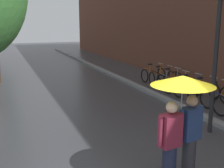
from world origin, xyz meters
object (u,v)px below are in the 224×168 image
object	(u,v)px
parked_bicycle_3	(189,88)
parked_bicycle_4	(177,84)
parked_bicycle_5	(170,80)
parked_bicycle_7	(153,74)
parked_bicycle_2	(203,91)
parked_bicycle_1	(217,96)
couple_under_umbrella	(181,113)
street_lamp_post	(216,49)
parked_bicycle_6	(161,77)

from	to	relation	value
parked_bicycle_3	parked_bicycle_4	bearing A→B (deg)	94.06
parked_bicycle_5	parked_bicycle_7	size ratio (longest dim) A/B	1.04
parked_bicycle_2	parked_bicycle_7	world-z (taller)	same
parked_bicycle_2	parked_bicycle_4	distance (m)	1.50
parked_bicycle_3	parked_bicycle_7	xyz separation A→B (m)	(0.13, 3.17, 0.00)
parked_bicycle_2	parked_bicycle_3	xyz separation A→B (m)	(-0.12, 0.74, 0.00)
parked_bicycle_1	couple_under_umbrella	bearing A→B (deg)	-139.40
parked_bicycle_2	parked_bicycle_5	distance (m)	2.32
parked_bicycle_2	couple_under_umbrella	bearing A→B (deg)	-134.00
parked_bicycle_3	parked_bicycle_5	xyz separation A→B (m)	(0.12, 1.58, 0.00)
parked_bicycle_7	parked_bicycle_3	bearing A→B (deg)	-92.39
parked_bicycle_1	parked_bicycle_7	world-z (taller)	same
parked_bicycle_7	street_lamp_post	world-z (taller)	street_lamp_post
parked_bicycle_3	parked_bicycle_6	distance (m)	2.33
parked_bicycle_1	couple_under_umbrella	distance (m)	5.71
parked_bicycle_1	parked_bicycle_2	size ratio (longest dim) A/B	1.01
parked_bicycle_4	parked_bicycle_7	size ratio (longest dim) A/B	1.02
parked_bicycle_3	street_lamp_post	size ratio (longest dim) A/B	0.28
parked_bicycle_5	parked_bicycle_6	world-z (taller)	same
parked_bicycle_7	street_lamp_post	distance (m)	7.14
parked_bicycle_4	couple_under_umbrella	size ratio (longest dim) A/B	0.54
parked_bicycle_4	parked_bicycle_5	world-z (taller)	same
parked_bicycle_7	couple_under_umbrella	distance (m)	9.47
parked_bicycle_6	couple_under_umbrella	size ratio (longest dim) A/B	0.55
parked_bicycle_2	street_lamp_post	distance (m)	3.85
parked_bicycle_1	parked_bicycle_7	distance (m)	4.71
parked_bicycle_4	couple_under_umbrella	bearing A→B (deg)	-124.77
street_lamp_post	parked_bicycle_4	bearing A→B (deg)	66.60
parked_bicycle_3	parked_bicycle_7	bearing A→B (deg)	87.61
parked_bicycle_6	street_lamp_post	bearing A→B (deg)	-108.92
parked_bicycle_6	couple_under_umbrella	world-z (taller)	couple_under_umbrella
street_lamp_post	couple_under_umbrella	bearing A→B (deg)	-142.42
parked_bicycle_1	street_lamp_post	distance (m)	3.32
parked_bicycle_2	parked_bicycle_6	xyz separation A→B (m)	(-0.01, 3.07, 0.00)
street_lamp_post	parked_bicycle_1	bearing A→B (deg)	43.92
parked_bicycle_1	parked_bicycle_4	xyz separation A→B (m)	(-0.13, 2.29, 0.00)
parked_bicycle_3	street_lamp_post	bearing A→B (deg)	-118.50
parked_bicycle_2	parked_bicycle_4	world-z (taller)	same
parked_bicycle_7	street_lamp_post	xyz separation A→B (m)	(-1.98, -6.57, 1.96)
parked_bicycle_7	parked_bicycle_4	bearing A→B (deg)	-94.38
parked_bicycle_1	parked_bicycle_3	size ratio (longest dim) A/B	1.04
parked_bicycle_3	parked_bicycle_6	world-z (taller)	same
couple_under_umbrella	street_lamp_post	size ratio (longest dim) A/B	0.53
parked_bicycle_5	parked_bicycle_3	bearing A→B (deg)	-94.23
parked_bicycle_4	parked_bicycle_3	bearing A→B (deg)	-85.94
parked_bicycle_4	couple_under_umbrella	distance (m)	7.31
parked_bicycle_7	street_lamp_post	bearing A→B (deg)	-106.77
parked_bicycle_3	parked_bicycle_6	size ratio (longest dim) A/B	0.96
parked_bicycle_4	couple_under_umbrella	world-z (taller)	couple_under_umbrella
couple_under_umbrella	parked_bicycle_4	bearing A→B (deg)	55.23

